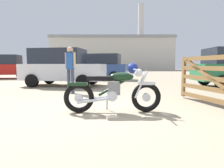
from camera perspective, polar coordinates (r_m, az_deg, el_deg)
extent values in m
plane|color=gray|center=(4.31, -3.63, -7.77)|extent=(80.00, 80.00, 0.00)
torus|color=black|center=(4.10, 10.37, -3.98)|extent=(0.64, 0.14, 0.64)
cylinder|color=silver|center=(4.10, 10.37, -3.98)|extent=(0.18, 0.09, 0.18)
torus|color=black|center=(4.02, -10.06, -4.17)|extent=(0.64, 0.14, 0.64)
cylinder|color=silver|center=(4.02, -10.06, -4.17)|extent=(0.18, 0.09, 0.18)
cube|color=silver|center=(4.06, 10.45, 0.19)|extent=(0.37, 0.15, 0.06)
cube|color=black|center=(3.99, -10.42, -0.06)|extent=(0.41, 0.15, 0.07)
cylinder|color=silver|center=(4.11, 8.49, 0.05)|extent=(0.29, 0.05, 0.58)
cylinder|color=silver|center=(3.97, 8.92, -0.16)|extent=(0.29, 0.05, 0.58)
sphere|color=silver|center=(4.01, 8.11, 3.40)|extent=(0.17, 0.17, 0.17)
cylinder|color=silver|center=(4.00, 7.00, 4.41)|extent=(0.06, 0.62, 0.03)
sphere|color=navy|center=(4.29, 6.30, 4.78)|extent=(0.25, 0.25, 0.25)
cylinder|color=black|center=(3.97, 1.18, -0.45)|extent=(0.76, 0.10, 0.47)
ellipsoid|color=black|center=(3.96, 2.86, 2.17)|extent=(0.53, 0.25, 0.20)
cube|color=black|center=(3.94, -3.80, 1.71)|extent=(0.55, 0.23, 0.09)
cube|color=slate|center=(3.97, 0.55, -1.43)|extent=(0.27, 0.19, 0.26)
cylinder|color=silver|center=(3.99, -0.03, -3.57)|extent=(0.23, 0.21, 0.22)
cylinder|color=silver|center=(4.10, -5.42, -4.48)|extent=(0.70, 0.10, 0.14)
cylinder|color=silver|center=(3.91, -5.55, -5.00)|extent=(0.70, 0.10, 0.14)
cylinder|color=black|center=(4.19, -1.52, -5.91)|extent=(0.03, 0.24, 0.33)
cube|color=brown|center=(6.13, 21.01, 2.04)|extent=(0.10, 0.12, 1.20)
cube|color=brown|center=(5.25, 28.28, -4.33)|extent=(0.64, 2.35, 0.11)
cube|color=brown|center=(5.21, 28.41, -1.51)|extent=(0.64, 2.35, 0.11)
cube|color=brown|center=(5.19, 28.55, 1.33)|extent=(0.64, 2.35, 0.11)
cube|color=brown|center=(5.18, 28.69, 4.20)|extent=(0.64, 2.35, 0.11)
cube|color=brown|center=(5.18, 28.83, 7.07)|extent=(0.64, 2.35, 0.11)
cube|color=brown|center=(5.19, 28.54, 1.11)|extent=(0.60, 2.15, 1.08)
cylinder|color=#383D51|center=(6.95, -13.04, 0.85)|extent=(0.12, 0.12, 0.86)
cylinder|color=#383D51|center=(6.83, -11.89, 0.80)|extent=(0.12, 0.12, 0.86)
cylinder|color=#234C93|center=(6.87, -12.60, 6.82)|extent=(0.30, 0.30, 0.58)
cylinder|color=tan|center=(6.99, -13.80, 7.01)|extent=(0.08, 0.08, 0.55)
cylinder|color=tan|center=(6.74, -11.37, 7.12)|extent=(0.08, 0.08, 0.55)
sphere|color=tan|center=(6.89, -12.68, 10.15)|extent=(0.22, 0.22, 0.22)
cylinder|color=black|center=(16.92, -24.58, 2.86)|extent=(0.62, 0.30, 0.60)
cylinder|color=black|center=(15.33, -26.06, 2.55)|extent=(0.62, 0.30, 0.60)
cube|color=red|center=(16.46, -29.39, 3.90)|extent=(4.13, 2.32, 0.76)
cube|color=#232833|center=(16.54, -30.34, 6.42)|extent=(2.64, 1.93, 0.72)
cylinder|color=black|center=(12.95, -9.98, 2.56)|extent=(0.63, 0.30, 0.60)
cylinder|color=black|center=(14.49, -7.63, 2.93)|extent=(0.63, 0.30, 0.60)
cylinder|color=black|center=(12.29, 0.52, 2.48)|extent=(0.63, 0.30, 0.60)
cylinder|color=black|center=(13.90, 1.78, 2.86)|extent=(0.63, 0.30, 0.60)
cube|color=#2D4784|center=(13.34, -3.90, 4.36)|extent=(4.15, 2.37, 0.76)
cube|color=#232833|center=(13.28, -2.88, 7.55)|extent=(2.65, 1.96, 0.72)
cylinder|color=black|center=(10.52, 26.25, 1.32)|extent=(0.60, 0.20, 0.60)
cylinder|color=black|center=(9.06, 30.62, 0.49)|extent=(0.60, 0.20, 0.60)
cylinder|color=black|center=(9.80, -5.98, 1.60)|extent=(0.62, 0.28, 0.60)
cylinder|color=black|center=(8.23, -8.90, 0.77)|extent=(0.62, 0.28, 0.60)
cylinder|color=black|center=(10.67, -18.55, 1.67)|extent=(0.62, 0.28, 0.60)
cylinder|color=black|center=(9.25, -23.22, 0.92)|extent=(0.62, 0.28, 0.60)
cube|color=silver|center=(9.39, -14.41, 3.60)|extent=(4.11, 2.22, 0.76)
cube|color=#232833|center=(9.50, -15.92, 8.04)|extent=(2.61, 1.87, 0.72)
cube|color=beige|center=(39.40, 0.08, 8.74)|extent=(23.41, 8.75, 6.08)
cube|color=gray|center=(39.71, 0.08, 13.49)|extent=(23.71, 9.05, 0.50)
cylinder|color=beige|center=(40.74, 8.77, 18.12)|extent=(1.10, 1.10, 7.36)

